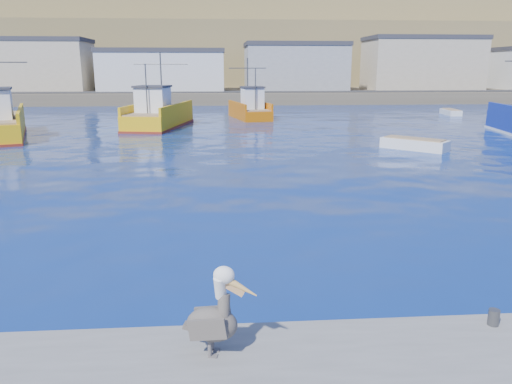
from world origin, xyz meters
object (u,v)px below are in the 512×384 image
Objects in this scene: trawler_yellow_b at (158,116)px; skiff_mid at (414,145)px; pelican at (215,317)px; boat_orange at (250,109)px; skiff_far at (451,113)px.

trawler_yellow_b is 2.76× the size of skiff_mid.
trawler_yellow_b is at bearing 97.84° from pelican.
boat_orange is 22.18m from skiff_far.
pelican is at bearing -119.07° from skiff_far.
skiff_mid is 26.05m from skiff_far.
pelican is (-12.43, -23.07, 0.87)m from skiff_mid.
skiff_far is (30.44, 8.99, -0.74)m from trawler_yellow_b.
boat_orange is 5.06× the size of pelican.
pelican is (-3.36, -43.22, 0.17)m from boat_orange.
skiff_far is (22.03, 2.46, -0.74)m from boat_orange.
skiff_far is at bearing 60.18° from skiff_mid.
skiff_mid is at bearing 61.68° from pelican.
pelican is at bearing -82.16° from trawler_yellow_b.
trawler_yellow_b is at bearing -142.17° from boat_orange.
pelican reaches higher than skiff_far.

